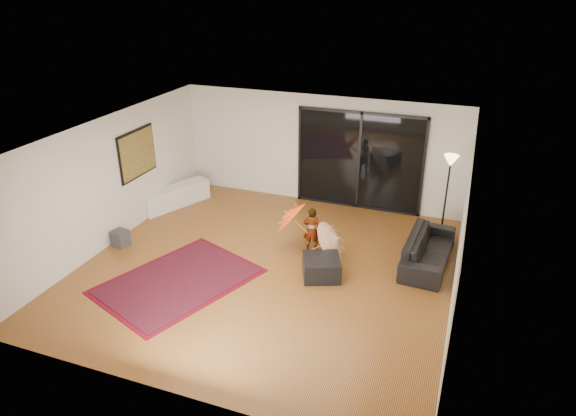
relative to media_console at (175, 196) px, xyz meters
The scene contains 17 objects.
floor 3.82m from the media_console, 31.40° to the right, with size 7.00×7.00×0.00m, color #A7692D.
ceiling 4.53m from the media_console, 31.40° to the right, with size 7.00×7.00×0.00m, color white.
wall_back 3.75m from the media_console, 25.01° to the left, with size 7.00×7.00×0.00m, color silver.
wall_front 6.47m from the media_console, 59.35° to the right, with size 7.00×7.00×0.00m, color silver.
wall_left 2.28m from the media_console, 97.18° to the right, with size 7.00×7.00×0.00m, color silver.
wall_right 7.12m from the media_console, 16.38° to the right, with size 7.00×7.00×0.00m, color silver.
sliding_door 4.60m from the media_console, 19.25° to the left, with size 3.06×0.07×2.40m.
painting 1.73m from the media_console, 102.26° to the right, with size 0.04×1.28×1.08m.
media_console is the anchor object (origin of this frame).
speaker 2.19m from the media_console, 90.00° to the right, with size 0.30×0.30×0.34m, color #424244.
persian_rug 3.55m from the media_console, 57.99° to the right, with size 2.89×3.35×0.02m.
sofa 6.24m from the media_console, ahead, with size 2.04×0.80×0.59m, color black.
ottoman 4.75m from the media_console, 23.52° to the right, with size 0.69×0.69×0.39m, color black.
floor_lamp 6.50m from the media_console, ahead, with size 0.31×0.31×1.83m.
child 4.01m from the media_console, 14.64° to the right, with size 0.36×0.23×0.98m, color #999999.
parasol_orange 3.52m from the media_console, 17.72° to the right, with size 0.67×0.84×0.88m.
parasol_white 4.62m from the media_console, 14.56° to the right, with size 0.65×0.88×0.95m.
Camera 1 is at (3.39, -8.00, 5.31)m, focal length 32.00 mm.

